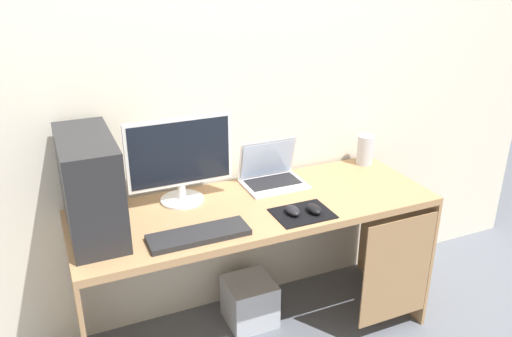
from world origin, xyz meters
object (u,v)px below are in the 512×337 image
Objects in this scene: laptop at (272,175)px; mouse_left at (293,210)px; keyboard at (199,235)px; pc_tower at (90,186)px; subwoofer at (250,301)px; monitor at (180,160)px; speaker at (365,150)px; mouse_right at (314,209)px.

mouse_left is (-0.06, -0.35, -0.02)m from laptop.
laptop is at bearing 35.98° from keyboard.
laptop reaches higher than keyboard.
mouse_left is at bearing -99.77° from laptop.
pc_tower reaches higher than subwoofer.
keyboard is (0.38, -0.22, -0.20)m from pc_tower.
monitor is at bearing 84.68° from keyboard.
keyboard is (-1.08, -0.40, -0.07)m from speaker.
keyboard is (-0.03, -0.35, -0.20)m from monitor.
subwoofer is at bearing 123.97° from mouse_right.
monitor is at bearing 16.48° from pc_tower.
speaker is at bearing 36.37° from mouse_right.
pc_tower is 1.62× the size of laptop.
laptop reaches higher than subwoofer.
subwoofer is (0.34, 0.28, -0.64)m from keyboard.
mouse_left is (0.41, -0.33, -0.19)m from monitor.
laptop is at bearing -176.99° from speaker.
monitor reaches higher than mouse_right.
laptop is 0.72× the size of keyboard.
speaker is 1.16m from keyboard.
keyboard is at bearing -95.32° from monitor.
monitor is at bearing 145.29° from mouse_right.
pc_tower is at bearing 165.97° from mouse_right.
pc_tower is 1.48m from speaker.
speaker is 0.74m from mouse_left.
speaker is at bearing 2.72° from monitor.
mouse_left is at bearing -13.95° from pc_tower.
mouse_left is at bearing -69.32° from subwoofer.
mouse_left is 1.00× the size of mouse_right.
monitor is at bearing 141.63° from mouse_left.
pc_tower is 3.03× the size of speaker.
keyboard is at bearing -144.02° from laptop.
pc_tower is at bearing 166.05° from mouse_left.
laptop is (0.88, 0.14, -0.17)m from pc_tower.
laptop is 3.17× the size of mouse_right.
speaker is (1.05, 0.05, -0.13)m from monitor.
subwoofer is (-0.19, 0.29, -0.65)m from mouse_right.
monitor is 1.06m from speaker.
monitor is 0.56m from mouse_left.
subwoofer is at bearing 39.47° from keyboard.
pc_tower is 2.01× the size of subwoofer.
monitor reaches higher than mouse_left.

